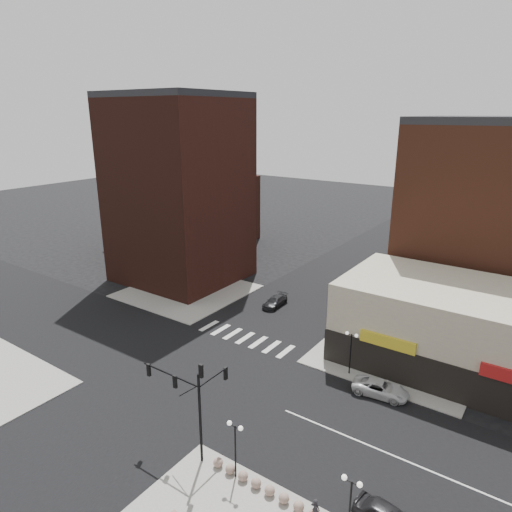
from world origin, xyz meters
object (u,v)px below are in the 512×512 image
Objects in this scene: street_lamp_se_b at (351,493)px; white_suv at (381,388)px; dark_sedan_north at (275,302)px; street_lamp_se_a at (235,436)px; traffic_signal at (192,393)px; street_lamp_ne at (351,343)px; pedestrian at (315,509)px.

street_lamp_se_b reaches higher than white_suv.
street_lamp_se_a is at bearing -65.14° from dark_sedan_north.
traffic_signal is 1.87× the size of street_lamp_ne.
street_lamp_se_a is (3.76, -0.17, -1.67)m from traffic_signal.
street_lamp_se_b is at bearing 173.51° from pedestrian.
traffic_signal is 10.50m from pedestrian.
street_lamp_ne is (-7.00, 16.00, 0.00)m from street_lamp_se_b.
street_lamp_se_a is at bearing -93.58° from street_lamp_ne.
traffic_signal is 27.05m from dark_sedan_north.
pedestrian is at bearing -1.00° from traffic_signal.
street_lamp_se_b is 17.46m from street_lamp_ne.
dark_sedan_north is 31.53m from pedestrian.
white_suv is at bearing -91.06° from pedestrian.
white_suv is at bearing 72.66° from street_lamp_se_a.
traffic_signal reaches higher than street_lamp_se_a.
street_lamp_se_a is 1.00× the size of street_lamp_se_b.
traffic_signal reaches higher than street_lamp_ne.
street_lamp_se_a and street_lamp_ne have the same top height.
street_lamp_se_a is 1.00× the size of street_lamp_ne.
street_lamp_se_b is 2.74× the size of pedestrian.
street_lamp_ne is 17.00m from dark_sedan_north.
street_lamp_ne reaches higher than white_suv.
dark_sedan_north is at bearing 51.31° from white_suv.
white_suv is (8.29, 14.33, -4.31)m from traffic_signal.
dark_sedan_north is (-14.05, 9.20, -2.67)m from street_lamp_ne.
white_suv is 14.57m from pedestrian.
pedestrian is (-2.09, 0.00, -2.41)m from street_lamp_se_b.
dark_sedan_north is at bearing -59.54° from pedestrian.
dark_sedan_north is at bearing 110.35° from traffic_signal.
pedestrian is at bearing -72.95° from street_lamp_ne.
street_lamp_ne reaches higher than pedestrian.
street_lamp_se_a is 0.88× the size of white_suv.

